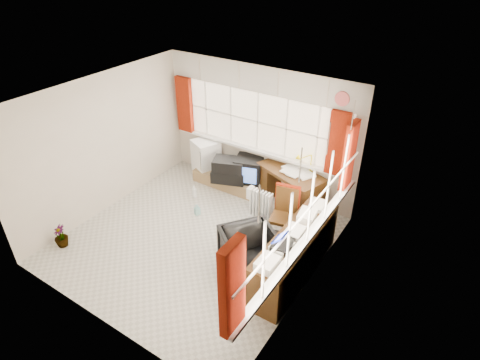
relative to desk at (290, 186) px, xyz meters
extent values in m
plane|color=beige|center=(-0.84, -1.80, -0.41)|extent=(4.00, 4.00, 0.00)
plane|color=beige|center=(-0.84, 0.20, 0.84)|extent=(4.00, 0.00, 4.00)
plane|color=beige|center=(-0.84, -3.80, 0.84)|extent=(4.00, 0.00, 4.00)
plane|color=beige|center=(-2.84, -1.80, 0.84)|extent=(0.00, 4.00, 4.00)
plane|color=beige|center=(1.16, -1.80, 0.84)|extent=(0.00, 4.00, 4.00)
plane|color=white|center=(-0.84, -1.80, 2.09)|extent=(4.00, 4.00, 0.00)
plane|color=#F8E3C4|center=(-0.84, 0.18, 1.04)|extent=(3.60, 0.00, 3.60)
cube|color=white|center=(-0.84, 0.14, 0.46)|extent=(3.70, 0.12, 0.05)
cube|color=white|center=(-2.04, 0.17, 1.04)|extent=(0.03, 0.02, 1.10)
cube|color=white|center=(-1.44, 0.17, 1.04)|extent=(0.03, 0.02, 1.10)
cube|color=white|center=(-0.84, 0.17, 1.04)|extent=(0.03, 0.02, 1.10)
cube|color=white|center=(-0.24, 0.17, 1.04)|extent=(0.03, 0.02, 1.10)
cube|color=white|center=(0.36, 0.17, 1.04)|extent=(0.03, 0.02, 1.10)
plane|color=#F8E3C4|center=(1.14, -1.80, 1.04)|extent=(0.00, 3.60, 3.60)
cube|color=white|center=(1.10, -1.80, 0.46)|extent=(0.12, 3.70, 0.05)
cube|color=white|center=(1.13, -3.00, 1.04)|extent=(0.02, 0.03, 1.10)
cube|color=white|center=(1.13, -2.40, 1.04)|extent=(0.02, 0.03, 1.10)
cube|color=white|center=(1.13, -1.80, 1.04)|extent=(0.02, 0.03, 1.10)
cube|color=white|center=(1.13, -1.20, 1.04)|extent=(0.02, 0.03, 1.10)
cube|color=white|center=(1.13, -0.60, 1.04)|extent=(0.02, 0.03, 1.10)
cube|color=maroon|center=(-2.54, 0.10, 1.05)|extent=(0.35, 0.10, 1.15)
cube|color=maroon|center=(0.76, 0.10, 1.05)|extent=(0.35, 0.10, 1.15)
cube|color=maroon|center=(1.06, -0.20, 1.05)|extent=(0.10, 0.35, 1.15)
cube|color=maroon|center=(1.06, -3.50, 1.05)|extent=(0.10, 0.35, 1.15)
cube|color=beige|center=(-0.84, 0.16, 1.84)|extent=(3.95, 0.08, 0.48)
cube|color=beige|center=(1.12, -1.80, 1.84)|extent=(0.08, 3.95, 0.48)
cube|color=#4B2A11|center=(0.00, 0.00, 0.30)|extent=(1.41, 1.03, 0.06)
cube|color=#4B2A11|center=(-0.46, 0.17, -0.07)|extent=(0.47, 0.64, 0.68)
cube|color=#4B2A11|center=(0.46, -0.17, -0.07)|extent=(0.47, 0.64, 0.68)
cube|color=white|center=(0.00, 0.00, 0.34)|extent=(0.30, 0.35, 0.02)
cube|color=white|center=(0.00, 0.00, 0.34)|extent=(0.30, 0.35, 0.02)
cube|color=white|center=(0.00, 0.00, 0.34)|extent=(0.30, 0.35, 0.02)
cube|color=white|center=(0.00, 0.00, 0.35)|extent=(0.30, 0.35, 0.02)
cube|color=white|center=(0.00, 0.00, 0.35)|extent=(0.30, 0.35, 0.02)
cube|color=white|center=(0.00, 0.00, 0.36)|extent=(0.30, 0.35, 0.02)
cylinder|color=yellow|center=(0.30, 0.15, 0.34)|extent=(0.09, 0.09, 0.02)
cylinder|color=yellow|center=(0.30, 0.15, 0.50)|extent=(0.02, 0.02, 0.34)
cone|color=yellow|center=(0.30, 0.15, 0.64)|extent=(0.14, 0.12, 0.14)
cube|color=black|center=(0.39, -1.04, -0.39)|extent=(0.50, 0.50, 0.04)
cylinder|color=silver|center=(0.39, -1.04, -0.17)|extent=(0.06, 0.06, 0.48)
cube|color=#4B2A11|center=(0.39, -1.04, 0.07)|extent=(0.48, 0.47, 0.06)
cube|color=#4B2A11|center=(0.35, -0.84, 0.33)|extent=(0.37, 0.13, 0.46)
cube|color=maroon|center=(0.35, -0.84, 0.35)|extent=(0.41, 0.14, 0.48)
imported|color=black|center=(0.29, -1.92, -0.05)|extent=(1.11, 1.10, 0.73)
cube|color=white|center=(-0.19, -0.76, -0.37)|extent=(0.44, 0.19, 0.09)
cube|color=white|center=(-0.38, -0.75, -0.05)|extent=(0.03, 0.13, 0.56)
cube|color=white|center=(-0.32, -0.75, -0.05)|extent=(0.03, 0.13, 0.56)
cube|color=white|center=(-0.25, -0.75, -0.05)|extent=(0.03, 0.13, 0.56)
cube|color=white|center=(-0.19, -0.76, -0.05)|extent=(0.03, 0.13, 0.56)
cube|color=white|center=(-0.13, -0.76, -0.05)|extent=(0.03, 0.13, 0.56)
cube|color=white|center=(-0.06, -0.76, -0.05)|extent=(0.03, 0.13, 0.56)
cube|color=white|center=(0.00, -0.76, -0.05)|extent=(0.03, 0.13, 0.56)
cube|color=#4B2A11|center=(0.89, -1.60, -0.03)|extent=(0.50, 2.00, 0.75)
cube|color=white|center=(0.86, -2.40, 0.39)|extent=(0.24, 0.32, 0.10)
cube|color=white|center=(0.86, -2.00, 0.39)|extent=(0.24, 0.32, 0.10)
cube|color=white|center=(0.86, -1.60, 0.39)|extent=(0.24, 0.32, 0.10)
cube|color=white|center=(0.86, -1.20, 0.39)|extent=(0.24, 0.32, 0.10)
cube|color=white|center=(0.86, -0.80, 0.39)|extent=(0.24, 0.32, 0.10)
cube|color=black|center=(0.86, -1.99, 0.40)|extent=(0.29, 0.36, 0.11)
cube|color=olive|center=(-1.39, -0.08, -0.28)|extent=(1.40, 0.50, 0.25)
cube|color=black|center=(-0.91, 0.01, 0.08)|extent=(0.65, 0.62, 0.48)
cube|color=#4B73D4|center=(-0.84, -0.23, 0.08)|extent=(0.39, 0.14, 0.33)
cube|color=black|center=(-1.24, -0.23, -0.04)|extent=(0.76, 0.62, 0.24)
cube|color=black|center=(-1.24, -0.23, 0.19)|extent=(0.70, 0.58, 0.23)
cube|color=white|center=(-1.97, 0.00, 0.00)|extent=(0.64, 0.64, 0.82)
cube|color=silver|center=(-1.87, -0.31, 0.12)|extent=(0.03, 0.03, 0.43)
imported|color=silver|center=(-1.67, -0.80, -0.27)|extent=(0.13, 0.13, 0.27)
imported|color=#83C3C0|center=(-1.28, -1.21, -0.30)|extent=(0.13, 0.13, 0.21)
imported|color=black|center=(-2.61, -3.12, -0.21)|extent=(0.26, 0.26, 0.40)
camera|label=1|loc=(2.65, -5.81, 4.03)|focal=30.00mm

